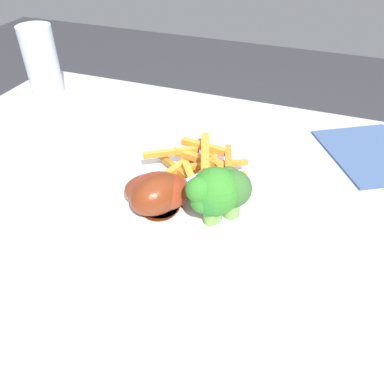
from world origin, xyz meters
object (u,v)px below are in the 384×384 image
chicken_drumstick_near (160,193)px  carrot_fries_pile (200,167)px  dinner_plate (192,207)px  broccoli_floret_middle (231,189)px  broccoli_floret_back (211,195)px  broccoli_floret_front (212,193)px  chicken_drumstick_extra (159,190)px  water_glass (41,59)px  dining_table (200,260)px  chicken_drumstick_far (162,192)px

chicken_drumstick_near → carrot_fries_pile: bearing=72.2°
dinner_plate → broccoli_floret_middle: 0.07m
dinner_plate → broccoli_floret_back: (0.03, -0.02, 0.05)m
broccoli_floret_front → broccoli_floret_middle: bearing=42.5°
broccoli_floret_middle → chicken_drumstick_extra: size_ratio=0.50×
dinner_plate → broccoli_floret_middle: (0.05, -0.00, 0.05)m
broccoli_floret_middle → water_glass: (-0.48, 0.26, 0.01)m
dining_table → chicken_drumstick_far: 0.17m
dinner_plate → dining_table: bearing=79.7°
broccoli_floret_back → carrot_fries_pile: (-0.04, 0.08, -0.02)m
broccoli_floret_front → water_glass: bearing=148.8°
carrot_fries_pile → chicken_drumstick_near: 0.09m
chicken_drumstick_near → water_glass: water_glass is taller
chicken_drumstick_far → water_glass: (-0.39, 0.28, 0.03)m
broccoli_floret_middle → chicken_drumstick_far: size_ratio=0.51×
broccoli_floret_back → chicken_drumstick_near: 0.07m
water_glass → broccoli_floret_middle: bearing=-28.6°
chicken_drumstick_extra → chicken_drumstick_near: bearing=-53.5°
dining_table → broccoli_floret_back: broccoli_floret_back is taller
broccoli_floret_front → water_glass: water_glass is taller
dinner_plate → water_glass: (-0.43, 0.26, 0.06)m
broccoli_floret_middle → chicken_drumstick_extra: (-0.09, -0.01, -0.02)m
broccoli_floret_back → dinner_plate: bearing=145.1°
broccoli_floret_middle → chicken_drumstick_near: (-0.09, -0.02, -0.02)m
broccoli_floret_middle → chicken_drumstick_far: bearing=-170.2°
broccoli_floret_front → broccoli_floret_back: bearing=-73.2°
dinner_plate → chicken_drumstick_near: (-0.04, -0.02, 0.03)m
broccoli_floret_back → water_glass: bearing=148.6°
dinner_plate → carrot_fries_pile: 0.06m
chicken_drumstick_far → chicken_drumstick_near: bearing=-97.0°
broccoli_floret_middle → water_glass: bearing=151.4°
chicken_drumstick_near → chicken_drumstick_extra: (-0.01, 0.01, -0.00)m
chicken_drumstick_near → chicken_drumstick_far: size_ratio=0.91×
broccoli_floret_back → chicken_drumstick_near: size_ratio=0.54×
dinner_plate → chicken_drumstick_extra: bearing=-160.7°
carrot_fries_pile → chicken_drumstick_near: (-0.03, -0.08, 0.00)m
chicken_drumstick_near → water_glass: 0.49m
chicken_drumstick_near → water_glass: bearing=144.3°
dining_table → chicken_drumstick_far: (-0.04, -0.04, 0.16)m
chicken_drumstick_far → broccoli_floret_back: bearing=-4.6°
broccoli_floret_middle → chicken_drumstick_extra: 0.10m
chicken_drumstick_extra → broccoli_floret_back: bearing=-7.1°
broccoli_floret_back → carrot_fries_pile: size_ratio=0.41×
dining_table → water_glass: water_glass is taller
broccoli_floret_back → chicken_drumstick_extra: size_ratio=0.48×
carrot_fries_pile → broccoli_floret_front: bearing=-61.8°
dining_table → broccoli_floret_front: 0.19m
carrot_fries_pile → chicken_drumstick_far: size_ratio=1.19×
broccoli_floret_front → dining_table: bearing=122.3°
chicken_drumstick_near → broccoli_floret_middle: bearing=12.8°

